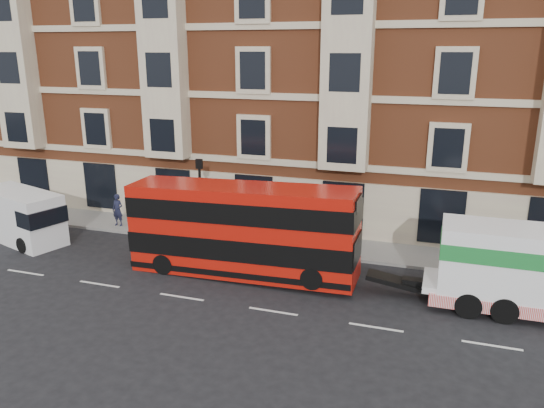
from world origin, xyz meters
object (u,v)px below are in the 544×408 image
Objects in this scene: tow_truck at (539,271)px; box_van at (21,217)px; double_decker_bus at (242,229)px; pedestrian at (118,210)px.

tow_truck is 24.87m from box_van.
double_decker_bus is 12.85m from box_van.
tow_truck is at bearing -6.91° from pedestrian.
pedestrian is at bearing 60.35° from box_van.
pedestrian is (3.68, 3.35, -0.26)m from box_van.
double_decker_bus is at bearing -19.57° from pedestrian.
tow_truck is 4.46× the size of pedestrian.
double_decker_bus is 1.83× the size of box_van.
tow_truck reaches higher than box_van.
double_decker_bus is at bearing 180.00° from tow_truck.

